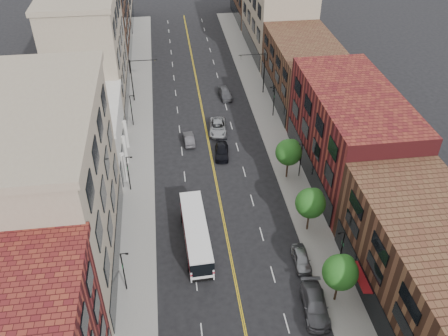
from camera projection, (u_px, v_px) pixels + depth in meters
name	position (u px, v px, depth m)	size (l,w,h in m)	color
sidewalk_left	(140.00, 142.00, 69.28)	(4.00, 110.00, 0.15)	gray
sidewalk_right	(273.00, 133.00, 71.41)	(4.00, 110.00, 0.15)	gray
bldg_l_tanoffice	(54.00, 194.00, 45.69)	(10.00, 22.00, 18.00)	gray
bldg_l_white	(83.00, 138.00, 63.01)	(10.00, 14.00, 8.00)	silver
bldg_l_far_a	(89.00, 52.00, 73.61)	(10.00, 20.00, 18.00)	gray
bldg_l_far_b	(100.00, 18.00, 90.46)	(10.00, 20.00, 15.00)	brown
bldg_r_near	(442.00, 291.00, 41.30)	(10.00, 26.00, 10.00)	brown
bldg_r_mid	(349.00, 135.00, 59.86)	(10.00, 22.00, 12.00)	#5B181A
bldg_r_far_a	(304.00, 72.00, 77.20)	(10.00, 20.00, 10.00)	brown
bldg_r_far_b	(277.00, 17.00, 92.77)	(10.00, 22.00, 14.00)	gray
tree_r_1	(341.00, 271.00, 44.26)	(3.40, 3.40, 5.59)	black
tree_r_2	(311.00, 202.00, 52.24)	(3.40, 3.40, 5.59)	black
tree_r_3	(289.00, 151.00, 60.22)	(3.40, 3.40, 5.59)	black
lamp_l_1	(124.00, 270.00, 45.92)	(0.81, 0.55, 5.05)	black
lamp_l_2	(129.00, 172.00, 58.68)	(0.81, 0.55, 5.05)	black
lamp_l_3	(132.00, 109.00, 71.45)	(0.81, 0.55, 5.05)	black
lamp_r_1	(341.00, 248.00, 48.25)	(0.81, 0.55, 5.05)	black
lamp_r_2	(300.00, 158.00, 61.01)	(0.81, 0.55, 5.05)	black
lamp_r_3	(274.00, 100.00, 73.78)	(0.81, 0.55, 5.05)	black
signal_mast_left	(136.00, 75.00, 76.91)	(4.49, 0.18, 7.20)	black
signal_mast_right	(260.00, 68.00, 79.09)	(4.49, 0.18, 7.20)	black
city_bus	(196.00, 232.00, 51.86)	(3.02, 11.41, 2.91)	white
car_parked_mid	(315.00, 305.00, 45.20)	(2.30, 5.65, 1.64)	#505055
car_parked_far	(301.00, 259.00, 50.09)	(1.67, 4.14, 1.41)	gray
car_lane_behind	(189.00, 139.00, 68.96)	(1.41, 4.04, 1.33)	#4B4A4F
car_lane_a	(222.00, 151.00, 66.31)	(1.89, 4.66, 1.35)	black
car_lane_b	(218.00, 127.00, 71.37)	(2.55, 5.52, 1.53)	#A8ACB0
car_lane_c	(225.00, 93.00, 80.20)	(1.87, 4.64, 1.58)	#545459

